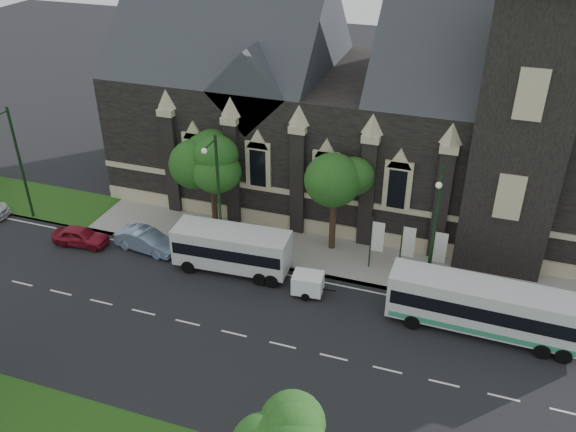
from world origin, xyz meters
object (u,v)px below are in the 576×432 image
at_px(street_lamp_far, 17,158).
at_px(car_far_red, 81,236).
at_px(street_lamp_near, 434,228).
at_px(banner_flag_center, 406,245).
at_px(street_lamp_mid, 217,192).
at_px(banner_flag_left, 375,239).
at_px(tree_walk_left, 215,157).
at_px(tree_park_east, 280,430).
at_px(banner_flag_right, 437,250).
at_px(tour_coach, 486,307).
at_px(shuttle_bus, 232,248).
at_px(box_trailer, 308,283).
at_px(sedan, 146,240).
at_px(tree_walk_right, 339,175).

xyz_separation_m(street_lamp_far, car_far_red, (5.85, -1.82, -4.43)).
distance_m(street_lamp_near, banner_flag_center, 3.74).
height_order(street_lamp_mid, street_lamp_far, same).
bearing_deg(banner_flag_left, car_far_red, -169.67).
xyz_separation_m(tree_walk_left, banner_flag_center, (14.08, -1.70, -3.35)).
height_order(tree_park_east, banner_flag_right, tree_park_east).
xyz_separation_m(tree_park_east, tour_coach, (7.40, 14.23, -2.87)).
distance_m(banner_flag_right, shuttle_bus, 13.29).
bearing_deg(banner_flag_center, tree_park_east, -96.57).
bearing_deg(street_lamp_near, street_lamp_far, 180.00).
xyz_separation_m(street_lamp_mid, banner_flag_center, (12.29, 1.91, -2.73)).
bearing_deg(shuttle_bus, banner_flag_left, 15.60).
bearing_deg(tree_park_east, box_trailer, 102.73).
relative_size(street_lamp_near, shuttle_bus, 1.15).
relative_size(street_lamp_mid, car_far_red, 2.24).
xyz_separation_m(street_lamp_far, sedan, (10.67, -0.89, -4.35)).
bearing_deg(tour_coach, street_lamp_far, 177.42).
height_order(tree_walk_left, car_far_red, tree_walk_left).
bearing_deg(tree_park_east, banner_flag_left, 89.65).
xyz_separation_m(street_lamp_far, banner_flag_right, (30.29, 1.91, -2.73)).
bearing_deg(street_lamp_near, tree_walk_right, 151.94).
distance_m(tree_walk_right, street_lamp_mid, 8.10).
bearing_deg(box_trailer, banner_flag_left, 44.61).
height_order(street_lamp_far, banner_flag_left, street_lamp_far).
distance_m(street_lamp_near, car_far_red, 24.62).
bearing_deg(tree_walk_left, tree_park_east, -59.13).
bearing_deg(shuttle_bus, street_lamp_far, 173.15).
bearing_deg(tree_walk_right, car_far_red, -162.61).
xyz_separation_m(tree_walk_right, box_trailer, (-0.27, -5.71, -4.98)).
height_order(street_lamp_near, shuttle_bus, street_lamp_near).
distance_m(street_lamp_mid, banner_flag_left, 10.81).
xyz_separation_m(tree_walk_right, street_lamp_far, (-23.21, -3.62, -0.71)).
relative_size(tree_park_east, tour_coach, 0.57).
xyz_separation_m(banner_flag_right, sedan, (-19.62, -2.80, -1.62)).
distance_m(banner_flag_center, tour_coach, 6.72).
height_order(banner_flag_left, sedan, banner_flag_left).
relative_size(tree_walk_right, street_lamp_mid, 0.87).
xyz_separation_m(tree_park_east, banner_flag_right, (4.11, 18.32, -2.24)).
height_order(street_lamp_mid, tour_coach, street_lamp_mid).
bearing_deg(street_lamp_far, box_trailer, -5.20).
distance_m(tree_walk_right, shuttle_bus, 8.57).
bearing_deg(sedan, tree_park_east, -128.34).
bearing_deg(street_lamp_far, sedan, -4.79).
relative_size(tour_coach, shuttle_bus, 1.41).
height_order(box_trailer, sedan, sedan).
bearing_deg(tree_walk_left, tree_walk_right, 0.06).
bearing_deg(tree_park_east, car_far_red, 144.31).
height_order(street_lamp_far, box_trailer, street_lamp_far).
bearing_deg(street_lamp_mid, tree_park_east, -58.21).
xyz_separation_m(tree_walk_right, street_lamp_mid, (-7.21, -3.62, -0.71)).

